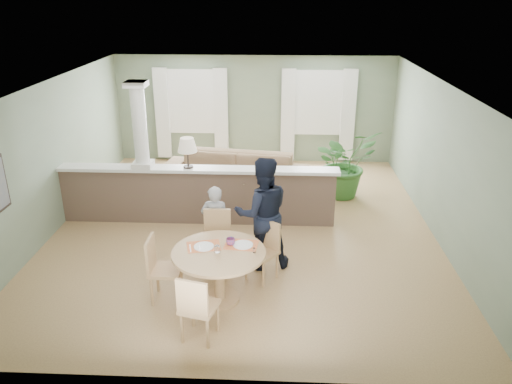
{
  "coord_description": "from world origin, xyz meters",
  "views": [
    {
      "loc": [
        0.62,
        -8.51,
        4.19
      ],
      "look_at": [
        0.27,
        -1.0,
        1.13
      ],
      "focal_mm": 35.0,
      "sensor_mm": 36.0,
      "label": 1
    }
  ],
  "objects_px": {
    "chair_far_man": "(265,248)",
    "chair_side": "(160,266)",
    "chair_near": "(197,306)",
    "chair_far_boy": "(217,238)",
    "houseplant": "(344,163)",
    "child_person": "(216,223)",
    "man_person": "(262,213)",
    "sofa": "(233,177)",
    "dining_table": "(219,261)"
  },
  "relations": [
    {
      "from": "chair_far_boy",
      "to": "houseplant",
      "type": "bearing_deg",
      "value": 51.69
    },
    {
      "from": "sofa",
      "to": "chair_near",
      "type": "xyz_separation_m",
      "value": [
        -0.03,
        -4.81,
        0.07
      ]
    },
    {
      "from": "chair_side",
      "to": "chair_far_boy",
      "type": "bearing_deg",
      "value": -38.41
    },
    {
      "from": "chair_far_man",
      "to": "child_person",
      "type": "xyz_separation_m",
      "value": [
        -0.82,
        0.53,
        0.14
      ]
    },
    {
      "from": "chair_far_man",
      "to": "chair_side",
      "type": "bearing_deg",
      "value": -118.8
    },
    {
      "from": "chair_near",
      "to": "chair_far_boy",
      "type": "bearing_deg",
      "value": -76.81
    },
    {
      "from": "chair_far_boy",
      "to": "child_person",
      "type": "height_order",
      "value": "child_person"
    },
    {
      "from": "houseplant",
      "to": "chair_far_boy",
      "type": "relative_size",
      "value": 1.5
    },
    {
      "from": "chair_side",
      "to": "man_person",
      "type": "relative_size",
      "value": 0.53
    },
    {
      "from": "chair_far_boy",
      "to": "chair_near",
      "type": "xyz_separation_m",
      "value": [
        -0.04,
        -1.81,
        -0.02
      ]
    },
    {
      "from": "sofa",
      "to": "houseplant",
      "type": "distance_m",
      "value": 2.4
    },
    {
      "from": "chair_near",
      "to": "chair_side",
      "type": "xyz_separation_m",
      "value": [
        -0.67,
        0.92,
        0.01
      ]
    },
    {
      "from": "sofa",
      "to": "chair_side",
      "type": "relative_size",
      "value": 3.2
    },
    {
      "from": "houseplant",
      "to": "chair_side",
      "type": "distance_m",
      "value": 5.12
    },
    {
      "from": "dining_table",
      "to": "chair_far_boy",
      "type": "bearing_deg",
      "value": 99.09
    },
    {
      "from": "chair_far_boy",
      "to": "child_person",
      "type": "bearing_deg",
      "value": 99.08
    },
    {
      "from": "chair_far_man",
      "to": "man_person",
      "type": "height_order",
      "value": "man_person"
    },
    {
      "from": "chair_side",
      "to": "dining_table",
      "type": "bearing_deg",
      "value": -89.23
    },
    {
      "from": "sofa",
      "to": "houseplant",
      "type": "bearing_deg",
      "value": 13.52
    },
    {
      "from": "houseplant",
      "to": "chair_near",
      "type": "xyz_separation_m",
      "value": [
        -2.4,
        -5.01,
        -0.21
      ]
    },
    {
      "from": "chair_near",
      "to": "man_person",
      "type": "relative_size",
      "value": 0.52
    },
    {
      "from": "sofa",
      "to": "man_person",
      "type": "bearing_deg",
      "value": -67.19
    },
    {
      "from": "chair_far_boy",
      "to": "man_person",
      "type": "relative_size",
      "value": 0.54
    },
    {
      "from": "dining_table",
      "to": "chair_near",
      "type": "bearing_deg",
      "value": -101.15
    },
    {
      "from": "houseplant",
      "to": "chair_far_man",
      "type": "xyz_separation_m",
      "value": [
        -1.6,
        -3.43,
        -0.23
      ]
    },
    {
      "from": "chair_far_man",
      "to": "chair_side",
      "type": "xyz_separation_m",
      "value": [
        -1.47,
        -0.67,
        0.03
      ]
    },
    {
      "from": "dining_table",
      "to": "chair_near",
      "type": "relative_size",
      "value": 1.38
    },
    {
      "from": "houseplant",
      "to": "child_person",
      "type": "distance_m",
      "value": 3.78
    },
    {
      "from": "chair_far_boy",
      "to": "dining_table",
      "type": "bearing_deg",
      "value": -82.82
    },
    {
      "from": "chair_side",
      "to": "sofa",
      "type": "bearing_deg",
      "value": -10.06
    },
    {
      "from": "chair_far_boy",
      "to": "man_person",
      "type": "xyz_separation_m",
      "value": [
        0.71,
        0.14,
        0.38
      ]
    },
    {
      "from": "dining_table",
      "to": "man_person",
      "type": "relative_size",
      "value": 0.72
    },
    {
      "from": "sofa",
      "to": "chair_far_man",
      "type": "bearing_deg",
      "value": -67.87
    },
    {
      "from": "dining_table",
      "to": "houseplant",
      "type": "bearing_deg",
      "value": 61.47
    },
    {
      "from": "chair_near",
      "to": "chair_side",
      "type": "distance_m",
      "value": 1.13
    },
    {
      "from": "chair_far_man",
      "to": "child_person",
      "type": "distance_m",
      "value": 0.99
    },
    {
      "from": "chair_side",
      "to": "child_person",
      "type": "xyz_separation_m",
      "value": [
        0.65,
        1.2,
        0.11
      ]
    },
    {
      "from": "sofa",
      "to": "child_person",
      "type": "bearing_deg",
      "value": -82.38
    },
    {
      "from": "man_person",
      "to": "dining_table",
      "type": "bearing_deg",
      "value": 48.67
    },
    {
      "from": "chair_side",
      "to": "child_person",
      "type": "bearing_deg",
      "value": -28.35
    },
    {
      "from": "chair_side",
      "to": "chair_far_man",
      "type": "bearing_deg",
      "value": -65.49
    },
    {
      "from": "chair_side",
      "to": "man_person",
      "type": "distance_m",
      "value": 1.8
    },
    {
      "from": "child_person",
      "to": "chair_side",
      "type": "bearing_deg",
      "value": 64.71
    },
    {
      "from": "sofa",
      "to": "child_person",
      "type": "xyz_separation_m",
      "value": [
        -0.05,
        -2.7,
        0.19
      ]
    },
    {
      "from": "houseplant",
      "to": "dining_table",
      "type": "bearing_deg",
      "value": -118.53
    },
    {
      "from": "dining_table",
      "to": "chair_far_man",
      "type": "distance_m",
      "value": 0.91
    },
    {
      "from": "chair_near",
      "to": "child_person",
      "type": "bearing_deg",
      "value": -75.01
    },
    {
      "from": "chair_far_man",
      "to": "chair_near",
      "type": "bearing_deg",
      "value": -80.1
    },
    {
      "from": "houseplant",
      "to": "child_person",
      "type": "xyz_separation_m",
      "value": [
        -2.42,
        -2.9,
        -0.09
      ]
    },
    {
      "from": "houseplant",
      "to": "chair_far_man",
      "type": "height_order",
      "value": "houseplant"
    }
  ]
}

